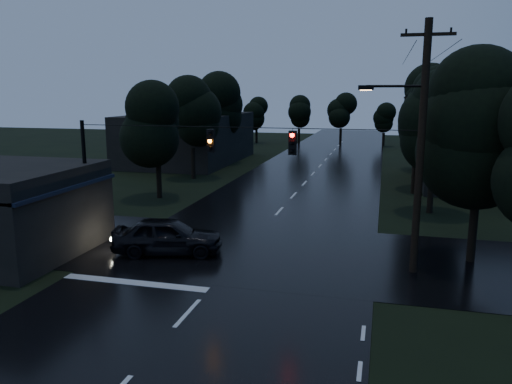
% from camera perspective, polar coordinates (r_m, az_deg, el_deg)
% --- Properties ---
extents(main_road, '(12.00, 120.00, 0.02)m').
position_cam_1_polar(main_road, '(40.61, 5.55, 0.97)').
color(main_road, black).
rests_on(main_road, ground).
extents(cross_street, '(60.00, 9.00, 0.02)m').
position_cam_1_polar(cross_street, '(23.49, -1.35, -6.69)').
color(cross_street, black).
rests_on(cross_street, ground).
extents(building_far_right, '(10.00, 14.00, 4.40)m').
position_cam_1_polar(building_far_right, '(44.50, 24.60, 3.76)').
color(building_far_right, black).
rests_on(building_far_right, ground).
extents(building_far_left, '(10.00, 16.00, 5.00)m').
position_cam_1_polar(building_far_left, '(53.63, -7.70, 6.13)').
color(building_far_left, black).
rests_on(building_far_left, ground).
extents(utility_pole_main, '(3.50, 0.30, 10.00)m').
position_cam_1_polar(utility_pole_main, '(20.63, 18.09, 5.19)').
color(utility_pole_main, black).
rests_on(utility_pole_main, ground).
extents(utility_pole_far, '(2.00, 0.30, 7.50)m').
position_cam_1_polar(utility_pole_far, '(37.71, 17.80, 5.64)').
color(utility_pole_far, black).
rests_on(utility_pole_far, ground).
extents(anchor_pole_left, '(0.18, 0.18, 6.00)m').
position_cam_1_polar(anchor_pole_left, '(24.95, -18.85, 0.87)').
color(anchor_pole_left, black).
rests_on(anchor_pole_left, ground).
extents(span_signals, '(15.00, 0.37, 1.12)m').
position_cam_1_polar(span_signals, '(21.31, -0.70, 5.88)').
color(span_signals, black).
rests_on(span_signals, ground).
extents(tree_corner_near, '(4.48, 4.48, 9.44)m').
position_cam_1_polar(tree_corner_near, '(22.87, 24.44, 7.14)').
color(tree_corner_near, black).
rests_on(tree_corner_near, ground).
extents(tree_left_a, '(3.92, 3.92, 8.26)m').
position_cam_1_polar(tree_left_a, '(34.98, -11.28, 7.80)').
color(tree_left_a, black).
rests_on(tree_left_a, ground).
extents(tree_left_b, '(4.20, 4.20, 8.85)m').
position_cam_1_polar(tree_left_b, '(42.53, -7.34, 9.02)').
color(tree_left_b, black).
rests_on(tree_left_b, ground).
extents(tree_left_c, '(4.48, 4.48, 9.44)m').
position_cam_1_polar(tree_left_c, '(52.12, -3.87, 9.90)').
color(tree_left_c, black).
rests_on(tree_left_c, ground).
extents(tree_right_a, '(4.20, 4.20, 8.85)m').
position_cam_1_polar(tree_right_a, '(31.67, 19.85, 7.68)').
color(tree_right_a, black).
rests_on(tree_right_a, ground).
extents(tree_right_b, '(4.48, 4.48, 9.44)m').
position_cam_1_polar(tree_right_b, '(39.67, 19.72, 8.84)').
color(tree_right_b, black).
rests_on(tree_right_b, ground).
extents(tree_right_c, '(4.76, 4.76, 10.03)m').
position_cam_1_polar(tree_right_c, '(49.67, 19.44, 9.66)').
color(tree_right_c, black).
rests_on(tree_right_c, ground).
extents(car, '(5.29, 3.13, 1.69)m').
position_cam_1_polar(car, '(23.17, -10.04, -4.95)').
color(car, black).
rests_on(car, ground).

